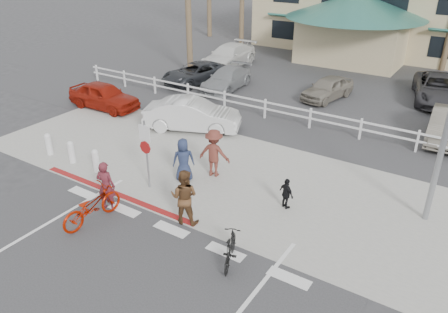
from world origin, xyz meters
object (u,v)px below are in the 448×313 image
Objects in this scene: car_white_sedan at (192,115)px; car_red_compact at (104,96)px; sign_post at (147,151)px; bike_black at (230,249)px; bike_red at (92,206)px.

car_red_compact is (-5.64, -0.17, -0.05)m from car_white_sedan.
sign_post is 5.11m from bike_black.
car_white_sedan is at bearing -89.79° from car_red_compact.
car_white_sedan reaches higher than bike_red.
car_red_compact is (-7.45, 7.57, 0.12)m from bike_red.
car_white_sedan reaches higher than car_red_compact.
bike_red is (-0.07, -2.58, -0.88)m from sign_post.
sign_post is at bearing -125.12° from car_red_compact.
bike_black is (4.64, -1.90, -0.98)m from sign_post.
sign_post reaches higher than bike_black.
sign_post is 9.06m from car_red_compact.
sign_post reaches higher than bike_red.
car_white_sedan reaches higher than bike_black.
bike_black is (4.71, 0.68, -0.10)m from bike_red.
sign_post is 1.85× the size of bike_black.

